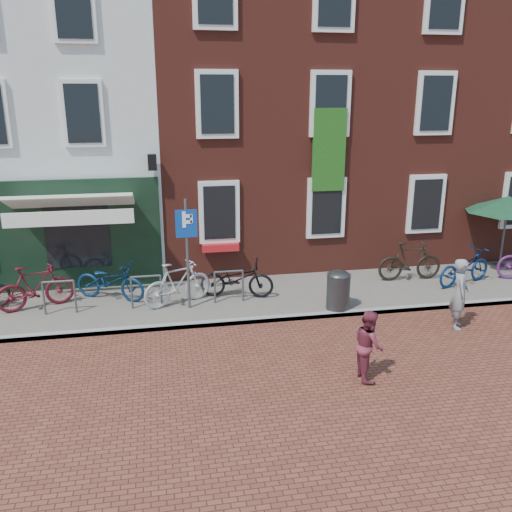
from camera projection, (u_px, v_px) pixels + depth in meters
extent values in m
plane|color=brown|center=(215.00, 327.00, 12.32)|extent=(80.00, 80.00, 0.00)
cube|color=slate|center=(247.00, 298.00, 13.89)|extent=(24.00, 3.00, 0.10)
cube|color=silver|center=(25.00, 112.00, 16.70)|extent=(8.00, 8.00, 9.00)
cube|color=maroon|center=(248.00, 95.00, 17.78)|extent=(6.00, 8.00, 10.00)
cube|color=maroon|center=(418.00, 94.00, 18.83)|extent=(6.00, 8.00, 10.00)
cylinder|color=#373739|center=(338.00, 292.00, 12.98)|extent=(0.56, 0.56, 0.84)
ellipsoid|color=#373739|center=(339.00, 273.00, 12.84)|extent=(0.56, 0.56, 0.25)
cylinder|color=#4C4C4F|center=(187.00, 255.00, 12.76)|extent=(0.07, 0.07, 2.67)
cube|color=#0D3D96|center=(186.00, 224.00, 12.51)|extent=(0.50, 0.04, 0.65)
cylinder|color=#4C4C4F|center=(499.00, 267.00, 16.06)|extent=(0.50, 0.50, 0.08)
cylinder|color=#4C4C4F|center=(504.00, 235.00, 15.78)|extent=(0.06, 0.06, 2.03)
cone|color=#194529|center=(508.00, 201.00, 15.48)|extent=(2.41, 2.41, 0.45)
imported|color=gray|center=(460.00, 294.00, 12.08)|extent=(0.59, 0.69, 1.62)
imported|color=maroon|center=(369.00, 345.00, 9.96)|extent=(0.55, 0.68, 1.34)
imported|color=#560F19|center=(35.00, 287.00, 12.96)|extent=(1.87, 1.08, 1.08)
imported|color=#0C274E|center=(110.00, 281.00, 13.54)|extent=(1.95, 1.40, 0.98)
imported|color=#ACACAE|center=(178.00, 283.00, 13.22)|extent=(1.85, 1.22, 1.08)
imported|color=black|center=(237.00, 279.00, 13.70)|extent=(1.96, 1.09, 0.98)
imported|color=black|center=(410.00, 261.00, 14.92)|extent=(1.82, 0.57, 1.08)
imported|color=#06204D|center=(464.00, 267.00, 14.60)|extent=(1.97, 1.24, 0.98)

